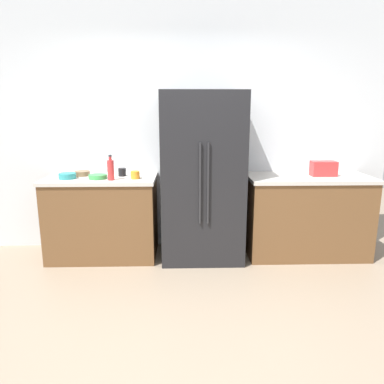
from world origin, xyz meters
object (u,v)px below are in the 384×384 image
object	(u,v)px
refrigerator	(202,177)
toaster	(323,169)
cup_a	(135,175)
bowl_a	(98,177)
bowl_b	(82,173)
cup_b	(122,172)
bowl_c	(67,176)
bottle_a	(111,170)

from	to	relation	value
refrigerator	toaster	distance (m)	1.35
cup_a	bowl_a	size ratio (longest dim) A/B	0.49
refrigerator	bowl_b	bearing A→B (deg)	174.89
refrigerator	cup_b	xyz separation A→B (m)	(-0.89, 0.09, 0.05)
cup_b	bowl_a	distance (m)	0.28
toaster	bowl_a	world-z (taller)	toaster
bowl_a	bowl_c	distance (m)	0.33
refrigerator	toaster	world-z (taller)	refrigerator
bottle_a	bowl_c	bearing A→B (deg)	169.07
toaster	cup_a	bearing A→B (deg)	-176.82
refrigerator	bottle_a	xyz separation A→B (m)	(-0.96, -0.15, 0.11)
bowl_c	toaster	bearing A→B (deg)	1.90
cup_a	cup_b	xyz separation A→B (m)	(-0.17, 0.17, 0.00)
cup_b	bowl_b	world-z (taller)	cup_b
bowl_b	bottle_a	bearing A→B (deg)	-35.82
cup_b	bowl_b	bearing A→B (deg)	176.37
refrigerator	cup_b	bearing A→B (deg)	174.14
bowl_c	bowl_a	bearing A→B (deg)	-2.15
bottle_a	bowl_c	world-z (taller)	bottle_a
toaster	bowl_b	world-z (taller)	toaster
cup_b	bowl_c	xyz separation A→B (m)	(-0.56, -0.15, -0.01)
cup_b	toaster	bearing A→B (deg)	-1.40
cup_a	cup_b	world-z (taller)	cup_b
cup_a	cup_b	distance (m)	0.24
toaster	cup_b	bearing A→B (deg)	178.60
bowl_c	refrigerator	bearing A→B (deg)	2.22
refrigerator	bowl_b	size ratio (longest dim) A/B	10.89
toaster	bottle_a	distance (m)	2.31
refrigerator	cup_a	distance (m)	0.72
toaster	cup_b	world-z (taller)	toaster
cup_a	bowl_c	distance (m)	0.72
bottle_a	bowl_b	distance (m)	0.47
toaster	cup_b	xyz separation A→B (m)	(-2.23, 0.05, -0.04)
toaster	bowl_b	bearing A→B (deg)	178.23
toaster	bottle_a	world-z (taller)	bottle_a
cup_b	bowl_c	bearing A→B (deg)	-165.24
toaster	bottle_a	size ratio (longest dim) A/B	1.02
cup_a	cup_b	size ratio (longest dim) A/B	1.08
cup_a	bowl_a	world-z (taller)	cup_a
bowl_b	toaster	bearing A→B (deg)	-1.77
toaster	cup_b	distance (m)	2.23
bottle_a	cup_b	distance (m)	0.26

